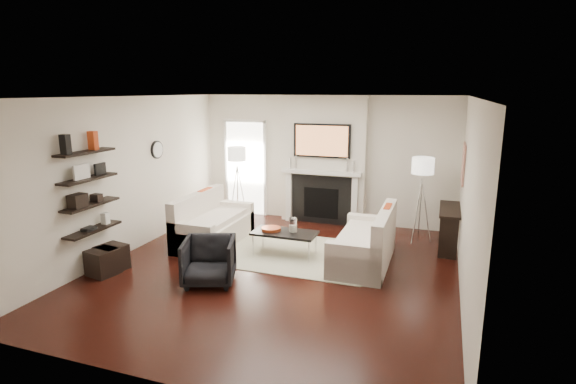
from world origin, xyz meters
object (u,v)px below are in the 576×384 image
(ottoman_near, at_px, (112,258))
(coffee_table, at_px, (285,233))
(armchair, at_px, (209,259))
(loveseat_left_base, at_px, (214,232))
(loveseat_right_base, at_px, (363,251))
(lamp_left_shade, at_px, (237,154))
(lamp_right_shade, at_px, (423,166))

(ottoman_near, bearing_deg, coffee_table, 32.47)
(armchair, bearing_deg, loveseat_left_base, 96.25)
(loveseat_right_base, xyz_separation_m, ottoman_near, (-3.72, -1.58, -0.01))
(loveseat_right_base, distance_m, lamp_left_shade, 3.78)
(ottoman_near, bearing_deg, armchair, 1.98)
(lamp_right_shade, bearing_deg, ottoman_near, -146.02)
(loveseat_left_base, relative_size, loveseat_right_base, 1.00)
(loveseat_left_base, distance_m, lamp_right_shade, 4.05)
(armchair, distance_m, lamp_right_shade, 4.24)
(loveseat_left_base, distance_m, lamp_left_shade, 2.07)
(loveseat_left_base, bearing_deg, armchair, -63.95)
(armchair, distance_m, lamp_left_shade, 3.62)
(loveseat_left_base, bearing_deg, lamp_left_shade, 100.00)
(loveseat_right_base, bearing_deg, armchair, -142.89)
(loveseat_right_base, distance_m, coffee_table, 1.36)
(loveseat_right_base, distance_m, ottoman_near, 4.04)
(lamp_left_shade, bearing_deg, ottoman_near, -100.51)
(coffee_table, height_order, lamp_right_shade, lamp_right_shade)
(ottoman_near, bearing_deg, loveseat_left_base, 61.94)
(lamp_left_shade, xyz_separation_m, ottoman_near, (-0.62, -3.34, -1.25))
(coffee_table, height_order, armchair, armchair)
(coffee_table, bearing_deg, loveseat_right_base, 2.80)
(armchair, height_order, lamp_right_shade, lamp_right_shade)
(loveseat_right_base, xyz_separation_m, lamp_right_shade, (0.80, 1.47, 1.24))
(armchair, height_order, ottoman_near, armchair)
(coffee_table, distance_m, lamp_left_shade, 2.74)
(loveseat_left_base, bearing_deg, ottoman_near, -118.06)
(lamp_right_shade, bearing_deg, armchair, -133.22)
(armchair, bearing_deg, lamp_left_shade, 88.61)
(coffee_table, bearing_deg, lamp_right_shade, 35.61)
(loveseat_right_base, bearing_deg, ottoman_near, -157.01)
(coffee_table, xyz_separation_m, lamp_right_shade, (2.14, 1.53, 1.05))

